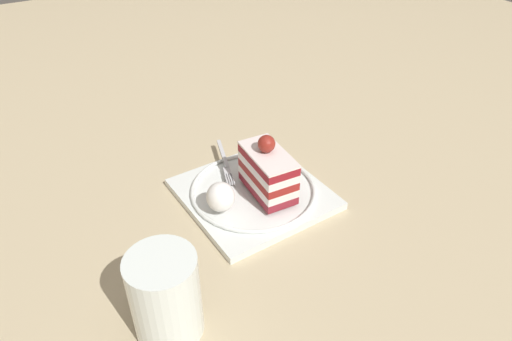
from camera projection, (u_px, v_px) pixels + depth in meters
The scene contains 6 objects.
ground_plane at pixel (245, 187), 0.71m from camera, with size 2.40×2.40×0.00m, color tan.
dessert_plate at pixel (256, 191), 0.69m from camera, with size 0.21×0.21×0.02m.
cake_slice at pixel (268, 171), 0.66m from camera, with size 0.05×0.10×0.09m.
whipped_cream_dollop at pixel (221, 197), 0.63m from camera, with size 0.04×0.04×0.04m, color white.
fork at pixel (224, 163), 0.73m from camera, with size 0.04×0.12×0.00m.
drink_glass_near at pixel (166, 300), 0.49m from camera, with size 0.07×0.07×0.10m.
Camera 1 is at (0.27, 0.49, 0.44)m, focal length 32.73 mm.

